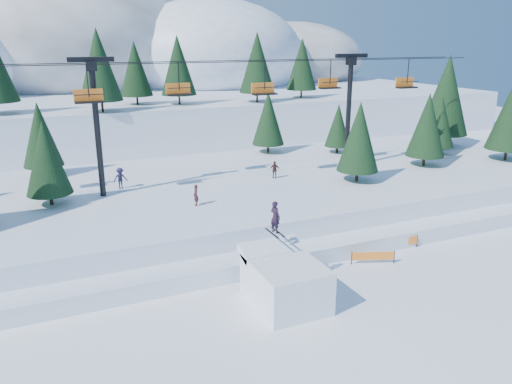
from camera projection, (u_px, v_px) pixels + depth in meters
name	position (u px, v px, depth m)	size (l,w,h in m)	color
ground	(327.00, 311.00, 26.68)	(160.00, 160.00, 0.00)	white
mid_shelf	(215.00, 197.00, 42.06)	(70.00, 22.00, 2.50)	white
berm	(265.00, 247.00, 33.52)	(70.00, 6.00, 1.10)	white
mountain_ridge	(79.00, 66.00, 86.02)	(119.00, 60.77, 26.46)	white
jump_kicker	(285.00, 281.00, 27.20)	(3.59, 4.89, 5.45)	white
chairlift	(232.00, 99.00, 40.40)	(46.00, 3.21, 10.28)	black
conifer_stand	(255.00, 126.00, 42.60)	(63.40, 16.57, 9.99)	black
distant_skiers	(181.00, 177.00, 40.09)	(33.00, 9.07, 1.72)	#411C21
banner_near	(373.00, 256.00, 32.20)	(2.68, 1.03, 0.90)	black
banner_far	(399.00, 242.00, 34.50)	(2.82, 0.56, 0.90)	black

